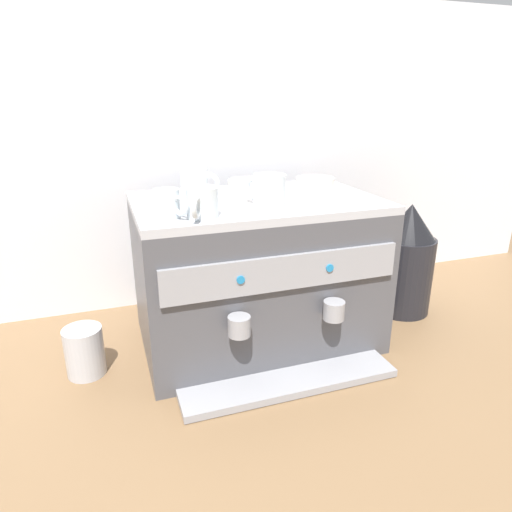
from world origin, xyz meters
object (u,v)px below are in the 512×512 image
at_px(ceramic_cup_1, 168,204).
at_px(ceramic_cup_3, 268,191).
at_px(ceramic_bowl_1, 315,184).
at_px(ceramic_cup_2, 196,181).
at_px(coffee_grinder, 406,261).
at_px(espresso_machine, 257,273).
at_px(milk_pitcher, 85,351).
at_px(ceramic_bowl_0, 248,187).
at_px(ceramic_cup_0, 202,203).

distance_m(ceramic_cup_1, ceramic_cup_3, 0.26).
bearing_deg(ceramic_bowl_1, ceramic_cup_1, -157.96).
relative_size(ceramic_cup_2, ceramic_bowl_1, 0.92).
bearing_deg(coffee_grinder, ceramic_bowl_1, 171.15).
bearing_deg(espresso_machine, ceramic_cup_3, -91.15).
height_order(ceramic_cup_1, milk_pitcher, ceramic_cup_1).
bearing_deg(coffee_grinder, ceramic_bowl_0, 172.45).
xyz_separation_m(coffee_grinder, milk_pitcher, (-1.04, -0.05, -0.12)).
bearing_deg(milk_pitcher, espresso_machine, 3.38).
bearing_deg(espresso_machine, coffee_grinder, 1.91).
bearing_deg(coffee_grinder, milk_pitcher, -177.39).
relative_size(espresso_machine, ceramic_bowl_1, 5.79).
bearing_deg(espresso_machine, ceramic_bowl_1, 17.91).
bearing_deg(espresso_machine, ceramic_cup_1, -154.76).
distance_m(espresso_machine, ceramic_cup_1, 0.39).
height_order(ceramic_cup_1, ceramic_bowl_0, ceramic_cup_1).
bearing_deg(milk_pitcher, coffee_grinder, 2.61).
xyz_separation_m(ceramic_bowl_1, coffee_grinder, (0.33, -0.05, -0.27)).
distance_m(ceramic_cup_0, milk_pitcher, 0.53).
bearing_deg(ceramic_cup_1, espresso_machine, 25.24).
bearing_deg(ceramic_cup_2, milk_pitcher, -156.93).
bearing_deg(espresso_machine, milk_pitcher, -176.62).
bearing_deg(ceramic_cup_2, coffee_grinder, -8.46).
xyz_separation_m(ceramic_cup_1, ceramic_cup_2, (0.12, 0.24, 0.00)).
bearing_deg(coffee_grinder, ceramic_cup_3, -167.99).
distance_m(ceramic_bowl_1, milk_pitcher, 0.82).
bearing_deg(ceramic_cup_3, ceramic_cup_2, 123.42).
height_order(coffee_grinder, milk_pitcher, coffee_grinder).
relative_size(ceramic_cup_1, coffee_grinder, 0.23).
bearing_deg(ceramic_bowl_0, ceramic_cup_1, -141.49).
bearing_deg(ceramic_cup_2, ceramic_bowl_0, -11.65).
bearing_deg(ceramic_cup_1, coffee_grinder, 10.01).
relative_size(ceramic_bowl_1, coffee_grinder, 0.31).
relative_size(ceramic_cup_0, ceramic_cup_3, 0.90).
height_order(ceramic_bowl_0, coffee_grinder, ceramic_bowl_0).
relative_size(ceramic_cup_1, ceramic_cup_3, 0.71).
relative_size(ceramic_cup_3, coffee_grinder, 0.32).
distance_m(ceramic_cup_2, ceramic_bowl_1, 0.36).
relative_size(ceramic_bowl_0, ceramic_bowl_1, 1.03).
height_order(espresso_machine, ceramic_cup_1, ceramic_cup_1).
height_order(ceramic_cup_0, ceramic_bowl_0, ceramic_cup_0).
bearing_deg(espresso_machine, ceramic_bowl_0, 86.72).
height_order(ceramic_cup_3, ceramic_bowl_1, ceramic_cup_3).
distance_m(coffee_grinder, milk_pitcher, 1.05).
height_order(ceramic_cup_0, milk_pitcher, ceramic_cup_0).
bearing_deg(ceramic_bowl_0, ceramic_cup_3, -92.17).
height_order(espresso_machine, milk_pitcher, espresso_machine).
distance_m(espresso_machine, ceramic_bowl_1, 0.33).
xyz_separation_m(ceramic_cup_1, ceramic_cup_3, (0.26, 0.03, 0.01)).
relative_size(ceramic_cup_1, milk_pitcher, 0.64).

